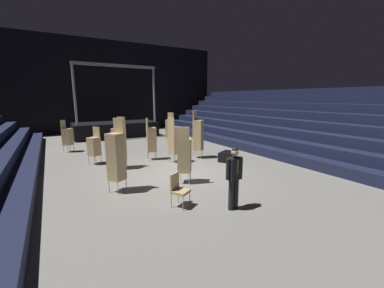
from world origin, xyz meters
name	(u,v)px	position (x,y,z in m)	size (l,w,h in m)	color
ground_plane	(184,176)	(0.00, 0.00, -0.05)	(22.00, 30.00, 0.10)	gray
arena_end_wall	(104,87)	(0.00, 15.00, 4.00)	(22.00, 0.30, 8.00)	black
bleacher_bank_right	(296,119)	(8.00, 1.00, 1.80)	(6.00, 24.00, 3.60)	#191E38
stage_riser	(116,128)	(0.00, 11.28, 0.65)	(6.18, 2.84, 5.38)	black
man_with_tie	(234,175)	(-0.24, -3.34, 0.98)	(0.57, 0.27, 1.74)	black
chair_stack_front_left	(119,143)	(-1.94, 2.21, 1.11)	(0.61, 0.61, 2.22)	#B2B5BA
chair_stack_front_right	(170,128)	(2.46, 6.51, 1.03)	(0.62, 0.62, 2.05)	#B2B5BA
chair_stack_mid_left	(94,146)	(-2.76, 3.51, 0.86)	(0.60, 0.60, 1.71)	#B2B5BA
chair_stack_mid_right	(67,136)	(-3.65, 6.96, 0.90)	(0.61, 0.61, 1.79)	#B2B5BA
chair_stack_mid_centre	(116,156)	(-2.68, -0.44, 1.19)	(0.61, 0.61, 2.39)	#B2B5BA
chair_stack_rear_left	(151,139)	(-0.19, 2.98, 1.03)	(0.52, 0.52, 2.05)	#B2B5BA
chair_stack_rear_right	(184,155)	(-0.38, -0.80, 1.03)	(0.62, 0.62, 2.05)	#B2B5BA
chair_stack_rear_centre	(198,135)	(1.97, 2.10, 1.19)	(0.62, 0.62, 2.39)	#B2B5BA
chair_stack_aisle_left	(174,140)	(0.57, 1.97, 1.07)	(0.54, 0.54, 2.14)	#B2B5BA
equipment_road_case	(227,156)	(2.85, 0.82, 0.23)	(0.90, 0.60, 0.45)	black
loose_chair_near_man	(178,188)	(-1.46, -2.40, 0.53)	(0.60, 0.60, 0.95)	#B2B5BA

